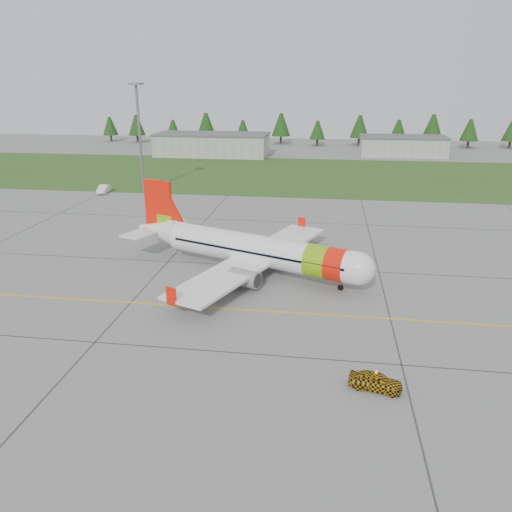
# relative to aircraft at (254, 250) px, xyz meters

# --- Properties ---
(ground) EXTENTS (320.00, 320.00, 0.00)m
(ground) POSITION_rel_aircraft_xyz_m (4.15, -17.98, -2.70)
(ground) COLOR gray
(ground) RESTS_ON ground
(aircraft) EXTENTS (29.49, 28.02, 9.35)m
(aircraft) POSITION_rel_aircraft_xyz_m (0.00, 0.00, 0.00)
(aircraft) COLOR white
(aircraft) RESTS_ON ground
(follow_me_car) EXTENTS (1.57, 1.75, 3.76)m
(follow_me_car) POSITION_rel_aircraft_xyz_m (11.85, -21.47, -0.82)
(follow_me_car) COLOR #D79B0B
(follow_me_car) RESTS_ON ground
(service_van) EXTENTS (1.89, 1.81, 4.81)m
(service_van) POSITION_rel_aircraft_xyz_m (-35.28, 38.15, -0.29)
(service_van) COLOR white
(service_van) RESTS_ON ground
(grass_strip) EXTENTS (320.00, 50.00, 0.03)m
(grass_strip) POSITION_rel_aircraft_xyz_m (4.15, 64.02, -2.68)
(grass_strip) COLOR #30561E
(grass_strip) RESTS_ON ground
(taxi_guideline) EXTENTS (120.00, 0.25, 0.02)m
(taxi_guideline) POSITION_rel_aircraft_xyz_m (4.15, -9.98, -2.68)
(taxi_guideline) COLOR gold
(taxi_guideline) RESTS_ON ground
(hangar_west) EXTENTS (32.00, 14.00, 6.00)m
(hangar_west) POSITION_rel_aircraft_xyz_m (-25.85, 92.02, 0.30)
(hangar_west) COLOR #A8A8A3
(hangar_west) RESTS_ON ground
(hangar_east) EXTENTS (24.00, 12.00, 5.20)m
(hangar_east) POSITION_rel_aircraft_xyz_m (29.15, 100.02, -0.10)
(hangar_east) COLOR #A8A8A3
(hangar_east) RESTS_ON ground
(floodlight_mast) EXTENTS (0.50, 0.50, 20.00)m
(floodlight_mast) POSITION_rel_aircraft_xyz_m (-27.85, 40.02, 7.30)
(floodlight_mast) COLOR slate
(floodlight_mast) RESTS_ON ground
(treeline) EXTENTS (160.00, 8.00, 10.00)m
(treeline) POSITION_rel_aircraft_xyz_m (4.15, 120.02, 2.30)
(treeline) COLOR #1C3F14
(treeline) RESTS_ON ground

